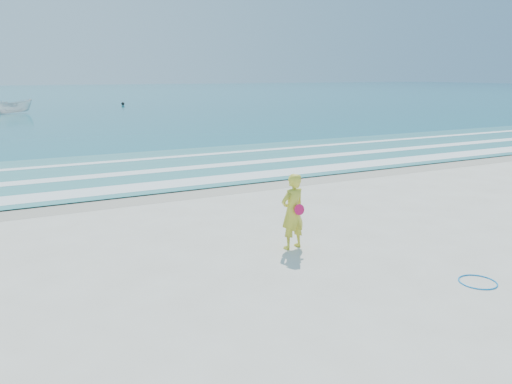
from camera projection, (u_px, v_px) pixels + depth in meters
name	position (u px, v px, depth m)	size (l,w,h in m)	color
ground	(321.00, 279.00, 10.57)	(400.00, 400.00, 0.00)	silver
wet_sand	(182.00, 192.00, 18.36)	(400.00, 2.40, 0.00)	#B2A893
ocean	(27.00, 95.00, 101.44)	(400.00, 190.00, 0.04)	#19727F
shallow	(146.00, 168.00, 22.68)	(400.00, 10.00, 0.01)	#59B7AD
foam_near	(171.00, 184.00, 19.47)	(400.00, 1.40, 0.01)	white
foam_mid	(151.00, 171.00, 21.98)	(400.00, 0.90, 0.01)	white
foam_far	(133.00, 160.00, 24.84)	(400.00, 0.60, 0.01)	white
hoop	(478.00, 282.00, 10.39)	(0.77, 0.77, 0.03)	#0B81D3
boat	(13.00, 107.00, 53.72)	(1.47, 3.92, 1.51)	silver
buoy	(123.00, 104.00, 68.16)	(0.44, 0.44, 0.44)	black
woman	(293.00, 211.00, 12.23)	(0.77, 0.58, 1.89)	gold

